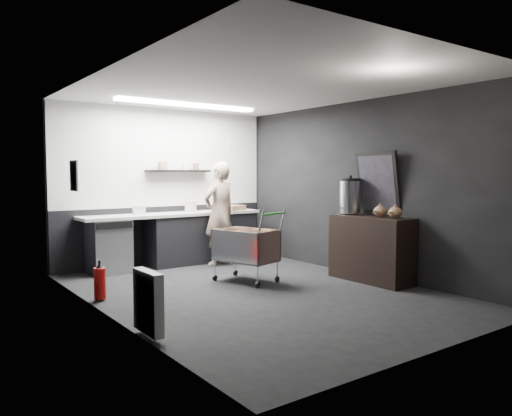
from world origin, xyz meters
TOP-DOWN VIEW (x-y plane):
  - floor at (0.00, 0.00)m, footprint 5.50×5.50m
  - ceiling at (0.00, 0.00)m, footprint 5.50×5.50m
  - wall_back at (0.00, 2.75)m, footprint 5.50×0.00m
  - wall_front at (0.00, -2.75)m, footprint 5.50×0.00m
  - wall_left at (-2.00, 0.00)m, footprint 0.00×5.50m
  - wall_right at (2.00, 0.00)m, footprint 0.00×5.50m
  - kitchen_wall_panel at (0.00, 2.73)m, footprint 3.95×0.02m
  - dado_panel at (0.00, 2.73)m, footprint 3.95×0.02m
  - floating_shelf at (0.20, 2.62)m, footprint 1.20×0.22m
  - wall_clock at (1.40, 2.72)m, footprint 0.20×0.03m
  - poster at (-1.98, 1.30)m, footprint 0.02×0.30m
  - poster_red_band at (-1.98, 1.30)m, footprint 0.02×0.22m
  - radiator at (-1.94, -0.90)m, footprint 0.10×0.50m
  - ceiling_strip at (0.00, 1.85)m, footprint 2.40×0.20m
  - prep_counter at (0.14, 2.42)m, footprint 3.20×0.61m
  - person at (0.64, 1.97)m, footprint 0.71×0.52m
  - shopping_cart at (0.24, 0.61)m, footprint 0.82×1.10m
  - sideboard at (1.75, -0.42)m, footprint 0.54×1.27m
  - fire_extinguisher at (-1.85, 0.76)m, footprint 0.14×0.14m
  - cardboard_box at (1.16, 2.37)m, footprint 0.53×0.47m
  - pink_tub at (0.33, 2.42)m, footprint 0.20×0.20m
  - white_container at (-0.65, 2.37)m, footprint 0.21×0.18m

SIDE VIEW (x-z plane):
  - floor at x=0.00m, z-range 0.00..0.00m
  - fire_extinguisher at x=-1.85m, z-range -0.01..0.47m
  - radiator at x=-1.94m, z-range 0.05..0.65m
  - prep_counter at x=0.14m, z-range 0.01..0.91m
  - shopping_cart at x=0.24m, z-range -0.02..1.01m
  - dado_panel at x=0.00m, z-range 0.00..1.00m
  - sideboard at x=1.75m, z-range -0.35..1.56m
  - person at x=0.64m, z-range 0.00..1.78m
  - cardboard_box at x=1.16m, z-range 0.90..0.99m
  - white_container at x=-0.65m, z-range 0.90..1.06m
  - pink_tub at x=0.33m, z-range 0.90..1.10m
  - wall_back at x=0.00m, z-range -1.40..4.10m
  - wall_front at x=0.00m, z-range -1.40..4.10m
  - wall_left at x=-2.00m, z-range -1.40..4.10m
  - wall_right at x=2.00m, z-range -1.40..4.10m
  - poster at x=-1.98m, z-range 1.35..1.75m
  - floating_shelf at x=0.20m, z-range 1.60..1.64m
  - poster_red_band at x=-1.98m, z-range 1.57..1.67m
  - kitchen_wall_panel at x=0.00m, z-range 1.00..2.70m
  - wall_clock at x=1.40m, z-range 2.05..2.25m
  - ceiling_strip at x=0.00m, z-range 2.65..2.69m
  - ceiling at x=0.00m, z-range 2.70..2.70m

